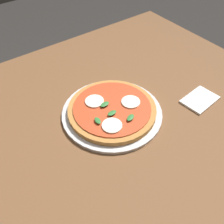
{
  "coord_description": "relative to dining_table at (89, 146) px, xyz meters",
  "views": [
    {
      "loc": [
        -0.27,
        -0.49,
        1.38
      ],
      "look_at": [
        0.11,
        0.01,
        0.75
      ],
      "focal_mm": 41.84,
      "sensor_mm": 36.0,
      "label": 1
    }
  ],
  "objects": [
    {
      "name": "ground_plane",
      "position": [
        0.0,
        0.0,
        -0.65
      ],
      "size": [
        6.0,
        6.0,
        0.0
      ],
      "primitive_type": "plane",
      "color": "#2D2B28"
    },
    {
      "name": "dining_table",
      "position": [
        0.0,
        0.0,
        0.0
      ],
      "size": [
        1.54,
        1.08,
        0.74
      ],
      "color": "brown",
      "rests_on": "ground_plane"
    },
    {
      "name": "napkin",
      "position": [
        0.41,
        -0.12,
        0.09
      ],
      "size": [
        0.14,
        0.1,
        0.01
      ],
      "primitive_type": "cube",
      "rotation": [
        0.0,
        0.0,
        0.1
      ],
      "color": "white",
      "rests_on": "dining_table"
    },
    {
      "name": "pizza",
      "position": [
        0.11,
        0.01,
        0.11
      ],
      "size": [
        0.3,
        0.3,
        0.03
      ],
      "color": "#C6843F",
      "rests_on": "serving_tray"
    },
    {
      "name": "serving_tray",
      "position": [
        0.11,
        0.01,
        0.09
      ],
      "size": [
        0.34,
        0.34,
        0.01
      ],
      "primitive_type": "cylinder",
      "color": "silver",
      "rests_on": "dining_table"
    }
  ]
}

